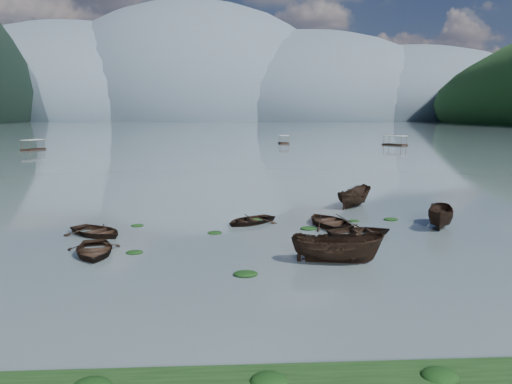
{
  "coord_description": "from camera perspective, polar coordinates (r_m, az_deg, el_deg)",
  "views": [
    {
      "loc": [
        -2.12,
        -25.24,
        7.7
      ],
      "look_at": [
        0.0,
        12.0,
        2.0
      ],
      "focal_mm": 35.0,
      "sensor_mm": 36.0,
      "label": 1
    }
  ],
  "objects": [
    {
      "name": "rowboat_4",
      "position": [
        33.24,
        11.82,
        -4.9
      ],
      "size": [
        4.69,
        3.67,
        0.89
      ],
      "primitive_type": "imported",
      "rotation": [
        0.0,
        0.0,
        1.72
      ],
      "color": "black",
      "rests_on": "ground"
    },
    {
      "name": "rowboat_2",
      "position": [
        27.04,
        9.2,
        -7.97
      ],
      "size": [
        5.11,
        2.71,
        1.87
      ],
      "primitive_type": "imported",
      "rotation": [
        0.0,
        0.0,
        1.38
      ],
      "color": "black",
      "rests_on": "ground"
    },
    {
      "name": "weed_clump_4",
      "position": [
        34.51,
        6.01,
        -4.25
      ],
      "size": [
        1.14,
        0.9,
        0.24
      ],
      "primitive_type": "ellipsoid",
      "color": "black",
      "rests_on": "ground"
    },
    {
      "name": "haze_mtn_c",
      "position": [
        936.12,
        5.52,
        8.18
      ],
      "size": [
        520.0,
        520.0,
        260.0
      ],
      "primitive_type": "ellipsoid",
      "color": "#475666",
      "rests_on": "ground"
    },
    {
      "name": "pontoon_right",
      "position": [
        137.46,
        15.57,
        5.17
      ],
      "size": [
        5.78,
        6.87,
        2.47
      ],
      "primitive_type": null,
      "rotation": [
        0.0,
        0.0,
        0.58
      ],
      "color": "black",
      "rests_on": "ground"
    },
    {
      "name": "rowboat_7",
      "position": [
        36.17,
        -0.7,
        -3.6
      ],
      "size": [
        4.97,
        4.82,
        0.84
      ],
      "primitive_type": "imported",
      "rotation": [
        0.0,
        0.0,
        5.41
      ],
      "color": "black",
      "rests_on": "ground"
    },
    {
      "name": "weed_clump_1",
      "position": [
        33.23,
        -4.73,
        -4.74
      ],
      "size": [
        0.96,
        0.77,
        0.21
      ],
      "primitive_type": "ellipsoid",
      "color": "black",
      "rests_on": "ground"
    },
    {
      "name": "weed_clump_3",
      "position": [
        37.56,
        11.15,
        -3.31
      ],
      "size": [
        0.81,
        0.68,
        0.18
      ],
      "primitive_type": "ellipsoid",
      "color": "black",
      "rests_on": "ground"
    },
    {
      "name": "weed_clump_6",
      "position": [
        37.29,
        -0.08,
        -3.23
      ],
      "size": [
        0.85,
        0.71,
        0.18
      ],
      "primitive_type": "ellipsoid",
      "color": "black",
      "rests_on": "ground"
    },
    {
      "name": "haze_mtn_a",
      "position": [
        960.53,
        -19.02,
        7.77
      ],
      "size": [
        520.0,
        520.0,
        280.0
      ],
      "primitive_type": "ellipsoid",
      "color": "#475666",
      "rests_on": "ground"
    },
    {
      "name": "rowboat_8",
      "position": [
        43.69,
        11.1,
        -1.62
      ],
      "size": [
        4.53,
        4.96,
        1.89
      ],
      "primitive_type": "imported",
      "rotation": [
        0.0,
        0.0,
        2.46
      ],
      "color": "black",
      "rests_on": "ground"
    },
    {
      "name": "weed_clump_5",
      "position": [
        36.28,
        -13.41,
        -3.8
      ],
      "size": [
        0.91,
        0.73,
        0.19
      ],
      "primitive_type": "ellipsoid",
      "color": "black",
      "rests_on": "ground"
    },
    {
      "name": "pontoon_left",
      "position": [
        124.41,
        -24.08,
        4.39
      ],
      "size": [
        3.93,
        6.4,
        2.29
      ],
      "primitive_type": null,
      "rotation": [
        0.0,
        0.0,
        -0.26
      ],
      "color": "black",
      "rests_on": "ground"
    },
    {
      "name": "haze_mtn_d",
      "position": [
        979.74,
        16.09,
        7.91
      ],
      "size": [
        520.0,
        520.0,
        220.0
      ],
      "primitive_type": "ellipsoid",
      "color": "#475666",
      "rests_on": "ground"
    },
    {
      "name": "rowboat_0",
      "position": [
        29.64,
        -18.04,
        -6.81
      ],
      "size": [
        4.03,
        4.94,
        0.9
      ],
      "primitive_type": "imported",
      "rotation": [
        0.0,
        0.0,
        0.24
      ],
      "color": "black",
      "rests_on": "ground"
    },
    {
      "name": "rowboat_3",
      "position": [
        35.87,
        8.34,
        -3.8
      ],
      "size": [
        4.58,
        5.55,
        1.0
      ],
      "primitive_type": "imported",
      "rotation": [
        0.0,
        0.0,
        3.41
      ],
      "color": "black",
      "rests_on": "ground"
    },
    {
      "name": "weed_clump_2",
      "position": [
        24.7,
        -1.19,
        -9.48
      ],
      "size": [
        1.21,
        0.97,
        0.26
      ],
      "primitive_type": "ellipsoid",
      "color": "black",
      "rests_on": "ground"
    },
    {
      "name": "rowboat_6",
      "position": [
        34.26,
        -17.71,
        -4.72
      ],
      "size": [
        5.34,
        5.19,
        0.9
      ],
      "primitive_type": "imported",
      "rotation": [
        0.0,
        0.0,
        0.87
      ],
      "color": "black",
      "rests_on": "ground"
    },
    {
      "name": "haze_mtn_b",
      "position": [
        927.08,
        -6.91,
        8.16
      ],
      "size": [
        520.0,
        520.0,
        340.0
      ],
      "primitive_type": "ellipsoid",
      "color": "#475666",
      "rests_on": "ground"
    },
    {
      "name": "pontoon_centre",
      "position": [
        140.26,
        3.19,
        5.53
      ],
      "size": [
        2.52,
        5.88,
        2.24
      ],
      "primitive_type": null,
      "rotation": [
        0.0,
        0.0,
        0.02
      ],
      "color": "black",
      "rests_on": "ground"
    },
    {
      "name": "ground_plane",
      "position": [
        26.47,
        1.49,
        -8.23
      ],
      "size": [
        2400.0,
        2400.0,
        0.0
      ],
      "primitive_type": "plane",
      "color": "#526266"
    },
    {
      "name": "rowboat_5",
      "position": [
        37.34,
        20.33,
        -3.76
      ],
      "size": [
        3.48,
        4.88,
        1.77
      ],
      "primitive_type": "imported",
      "rotation": [
        0.0,
        0.0,
        -0.43
      ],
      "color": "black",
      "rests_on": "ground"
    },
    {
      "name": "weed_clump_7",
      "position": [
        38.61,
        15.15,
        -3.12
      ],
      "size": [
        1.07,
        0.86,
        0.23
      ],
      "primitive_type": "ellipsoid",
      "color": "black",
      "rests_on": "ground"
    },
    {
      "name": "weed_clump_0",
      "position": [
        29.3,
        -13.71,
        -6.8
      ],
      "size": [
        0.97,
        0.79,
        0.21
      ],
      "primitive_type": "ellipsoid",
      "color": "black",
      "rests_on": "ground"
    }
  ]
}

